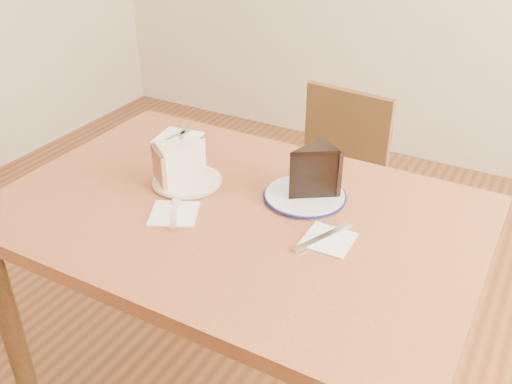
{
  "coord_description": "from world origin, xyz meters",
  "views": [
    {
      "loc": [
        0.64,
        -1.03,
        1.52
      ],
      "look_at": [
        0.05,
        0.02,
        0.8
      ],
      "focal_mm": 40.0,
      "sensor_mm": 36.0,
      "label": 1
    }
  ],
  "objects_px": {
    "plate_navy": "(305,196)",
    "chocolate_cake": "(310,174)",
    "table": "(236,240)",
    "chair_far": "(327,192)",
    "carrot_cake": "(184,162)",
    "plate_cream": "(187,181)"
  },
  "relations": [
    {
      "from": "table",
      "to": "chair_far",
      "type": "xyz_separation_m",
      "value": [
        -0.01,
        0.67,
        -0.2
      ]
    },
    {
      "from": "plate_cream",
      "to": "plate_navy",
      "type": "relative_size",
      "value": 0.87
    },
    {
      "from": "plate_navy",
      "to": "carrot_cake",
      "type": "distance_m",
      "value": 0.34
    },
    {
      "from": "carrot_cake",
      "to": "chocolate_cake",
      "type": "distance_m",
      "value": 0.34
    },
    {
      "from": "plate_cream",
      "to": "carrot_cake",
      "type": "height_order",
      "value": "carrot_cake"
    },
    {
      "from": "plate_navy",
      "to": "carrot_cake",
      "type": "xyz_separation_m",
      "value": [
        -0.32,
        -0.08,
        0.05
      ]
    },
    {
      "from": "table",
      "to": "plate_cream",
      "type": "relative_size",
      "value": 6.68
    },
    {
      "from": "plate_navy",
      "to": "plate_cream",
      "type": "bearing_deg",
      "value": -164.77
    },
    {
      "from": "plate_cream",
      "to": "carrot_cake",
      "type": "relative_size",
      "value": 1.41
    },
    {
      "from": "table",
      "to": "chocolate_cake",
      "type": "distance_m",
      "value": 0.26
    },
    {
      "from": "table",
      "to": "plate_cream",
      "type": "height_order",
      "value": "plate_cream"
    },
    {
      "from": "chocolate_cake",
      "to": "plate_navy",
      "type": "bearing_deg",
      "value": 53.64
    },
    {
      "from": "chair_far",
      "to": "carrot_cake",
      "type": "distance_m",
      "value": 0.74
    },
    {
      "from": "table",
      "to": "chocolate_cake",
      "type": "bearing_deg",
      "value": 43.71
    },
    {
      "from": "chair_far",
      "to": "chocolate_cake",
      "type": "relative_size",
      "value": 6.64
    },
    {
      "from": "chair_far",
      "to": "chocolate_cake",
      "type": "distance_m",
      "value": 0.67
    },
    {
      "from": "chair_far",
      "to": "plate_cream",
      "type": "xyz_separation_m",
      "value": [
        -0.17,
        -0.62,
        0.31
      ]
    },
    {
      "from": "plate_navy",
      "to": "chocolate_cake",
      "type": "bearing_deg",
      "value": 17.1
    },
    {
      "from": "table",
      "to": "carrot_cake",
      "type": "distance_m",
      "value": 0.25
    },
    {
      "from": "plate_cream",
      "to": "chocolate_cake",
      "type": "height_order",
      "value": "chocolate_cake"
    },
    {
      "from": "plate_cream",
      "to": "chair_far",
      "type": "bearing_deg",
      "value": 75.0
    },
    {
      "from": "table",
      "to": "chocolate_cake",
      "type": "xyz_separation_m",
      "value": [
        0.14,
        0.13,
        0.17
      ]
    }
  ]
}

